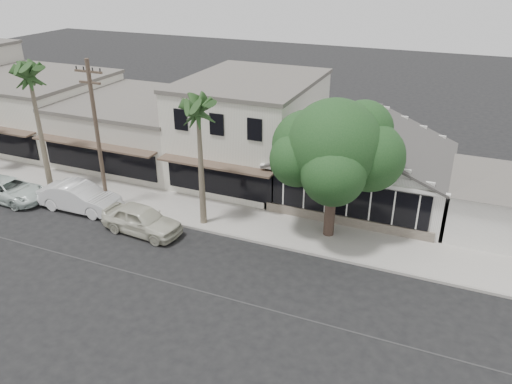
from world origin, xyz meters
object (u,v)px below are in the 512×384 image
at_px(car_2, 10,190).
at_px(shade_tree, 334,148).
at_px(car_0, 142,220).
at_px(car_1, 80,197).
at_px(utility_pole, 97,133).

distance_m(car_2, shade_tree, 20.39).
relative_size(car_0, car_2, 0.95).
distance_m(car_1, car_2, 5.04).
bearing_deg(car_1, car_0, -101.08).
height_order(utility_pole, car_2, utility_pole).
bearing_deg(utility_pole, car_0, -24.28).
xyz_separation_m(car_0, car_2, (-10.00, 0.24, -0.11)).
relative_size(car_1, car_2, 1.03).
distance_m(car_1, shade_tree, 15.48).
height_order(car_1, shade_tree, shade_tree).
bearing_deg(car_1, car_2, 95.69).
bearing_deg(car_0, utility_pole, 70.55).
distance_m(utility_pole, car_2, 7.64).
relative_size(utility_pole, shade_tree, 1.17).
relative_size(utility_pole, car_2, 1.82).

